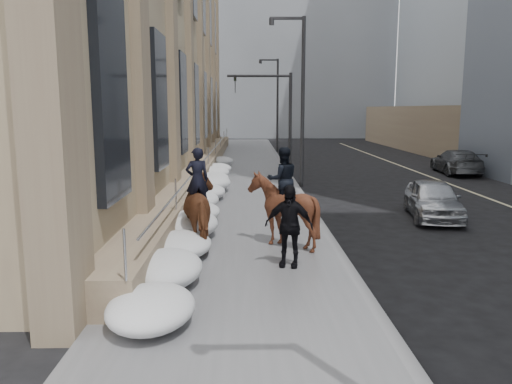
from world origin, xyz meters
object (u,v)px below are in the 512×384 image
Objects in this scene: car_silver at (433,199)px; pedestrian at (289,226)px; mounted_horse_left at (204,208)px; mounted_horse_right at (283,205)px; car_grey at (456,162)px.

pedestrian is at bearing -124.57° from car_silver.
mounted_horse_left is 2.80m from pedestrian.
car_silver is at bearing 60.06° from pedestrian.
car_silver is at bearing -155.55° from mounted_horse_right.
mounted_horse_right is at bearing 59.95° from car_grey.
car_grey is (11.29, 15.78, -0.51)m from mounted_horse_right.
pedestrian is at bearing 80.14° from mounted_horse_right.
mounted_horse_left reaches higher than car_grey.
mounted_horse_left is at bearing -143.75° from car_silver.
pedestrian reaches higher than car_silver.
car_silver is (5.49, 3.84, -0.54)m from mounted_horse_right.
mounted_horse_left reaches higher than pedestrian.
car_silver is at bearing 69.63° from car_grey.
mounted_horse_right is 6.72m from car_silver.
mounted_horse_left is 2.10m from mounted_horse_right.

